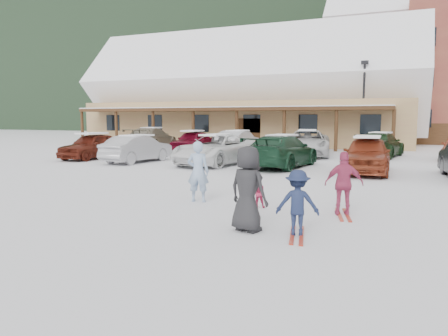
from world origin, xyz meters
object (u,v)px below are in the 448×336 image
at_px(child_navy, 298,203).
at_px(parked_car_4, 367,155).
at_px(bystander_dark, 248,189).
at_px(parked_car_10, 307,143).
at_px(day_lodge, 247,99).
at_px(parked_car_0, 92,146).
at_px(parked_car_9, 238,142).
at_px(lamp_post, 364,100).
at_px(parked_car_7, 152,138).
at_px(child_magenta, 344,184).
at_px(parked_car_2, 216,150).
at_px(adult_skier, 198,172).
at_px(parked_car_1, 137,149).
at_px(parked_car_3, 282,151).
at_px(parked_car_11, 380,145).
at_px(toddler_red, 258,193).
at_px(parked_car_8, 193,141).

bearing_deg(child_navy, parked_car_4, -104.11).
height_order(bystander_dark, parked_car_10, bystander_dark).
relative_size(day_lodge, parked_car_0, 6.97).
xyz_separation_m(parked_car_4, parked_car_9, (-8.61, 7.36, -0.03)).
height_order(lamp_post, parked_car_7, lamp_post).
height_order(child_magenta, parked_car_4, parked_car_4).
xyz_separation_m(child_navy, parked_car_2, (-6.71, 11.08, 0.09)).
height_order(child_navy, parked_car_0, parked_car_0).
relative_size(adult_skier, parked_car_1, 0.40).
bearing_deg(parked_car_1, bystander_dark, 138.99).
height_order(parked_car_1, parked_car_3, parked_car_3).
height_order(parked_car_10, parked_car_11, parked_car_10).
relative_size(parked_car_1, parked_car_10, 0.75).
bearing_deg(child_navy, toddler_red, -67.39).
height_order(toddler_red, child_navy, child_navy).
xyz_separation_m(child_navy, parked_car_8, (-11.50, 17.81, 0.06)).
relative_size(parked_car_3, parked_car_8, 1.24).
bearing_deg(parked_car_9, day_lodge, -70.49).
height_order(bystander_dark, parked_car_1, bystander_dark).
relative_size(lamp_post, parked_car_8, 1.51).
bearing_deg(parked_car_4, parked_car_8, 146.62).
relative_size(parked_car_2, parked_car_3, 1.03).
height_order(child_magenta, parked_car_10, parked_car_10).
distance_m(day_lodge, parked_car_11, 16.26).
bearing_deg(day_lodge, bystander_dark, -69.75).
distance_m(lamp_post, child_magenta, 22.42).
relative_size(parked_car_8, parked_car_9, 0.94).
height_order(lamp_post, child_navy, lamp_post).
xyz_separation_m(bystander_dark, parked_car_3, (-2.46, 11.26, -0.12)).
distance_m(parked_car_8, parked_car_9, 3.20).
bearing_deg(day_lodge, toddler_red, -69.21).
xyz_separation_m(parked_car_4, parked_car_10, (-4.02, 6.96, 0.02)).
distance_m(parked_car_2, parked_car_7, 11.49).
xyz_separation_m(toddler_red, parked_car_1, (-9.36, 8.32, 0.31)).
height_order(lamp_post, parked_car_9, lamp_post).
xyz_separation_m(parked_car_3, parked_car_10, (-0.25, 6.36, 0.03)).
bearing_deg(parked_car_11, parked_car_0, 35.90).
xyz_separation_m(parked_car_2, parked_car_8, (-4.79, 6.73, -0.03)).
relative_size(day_lodge, parked_car_1, 6.94).
height_order(parked_car_3, parked_car_7, parked_car_7).
xyz_separation_m(toddler_red, child_navy, (1.56, -2.22, 0.26)).
xyz_separation_m(adult_skier, parked_car_10, (-0.40, 15.23, -0.05)).
height_order(day_lodge, parked_car_8, day_lodge).
bearing_deg(parked_car_2, parked_car_7, 147.41).
height_order(lamp_post, parked_car_8, lamp_post).
bearing_deg(parked_car_1, parked_car_0, -3.51).
distance_m(child_magenta, parked_car_10, 15.95).
bearing_deg(parked_car_9, parked_car_7, -3.95).
relative_size(child_navy, child_magenta, 0.86).
bearing_deg(child_magenta, parked_car_4, -101.85).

